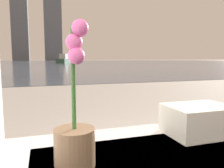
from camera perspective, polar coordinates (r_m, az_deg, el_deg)
name	(u,v)px	position (r m, az deg, el deg)	size (l,w,h in m)	color
potted_orchid	(75,129)	(0.65, -9.63, -11.62)	(0.12, 0.12, 0.42)	#8C6B4C
towel_stack	(199,120)	(0.98, 21.71, -8.69)	(0.26, 0.19, 0.12)	silver
harbor_water	(45,62)	(61.78, -17.16, 5.55)	(180.00, 110.00, 0.01)	slate
harbor_boat_0	(64,60)	(41.53, -12.53, 6.16)	(3.08, 4.83, 1.71)	#335647
skyline_tower_3	(52,6)	(120.90, -15.36, 19.13)	(8.60, 6.56, 55.07)	slate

